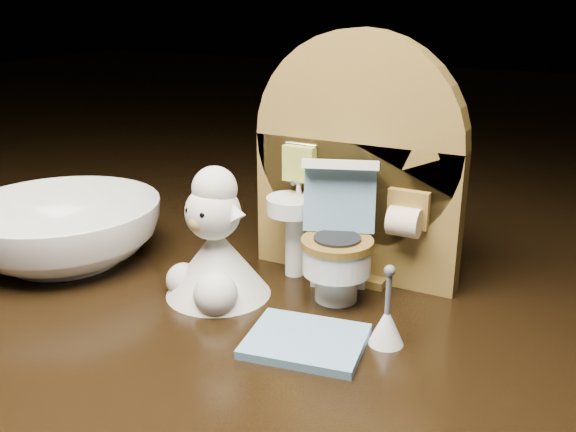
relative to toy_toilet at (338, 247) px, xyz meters
name	(u,v)px	position (x,y,z in m)	size (l,w,h in m)	color
backdrop_panel	(355,174)	(0.00, 0.03, 0.04)	(0.13, 0.05, 0.15)	olive
toy_toilet	(338,247)	(0.00, 0.00, 0.00)	(0.05, 0.06, 0.08)	white
bath_mat	(306,341)	(0.01, -0.06, -0.03)	(0.06, 0.05, 0.00)	#648FAD
toilet_brush	(387,323)	(0.04, -0.04, -0.02)	(0.02, 0.02, 0.04)	white
plush_lamb	(215,252)	(-0.06, -0.03, 0.00)	(0.06, 0.06, 0.08)	beige
ceramic_bowl	(63,231)	(-0.18, -0.04, -0.01)	(0.13, 0.13, 0.04)	white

